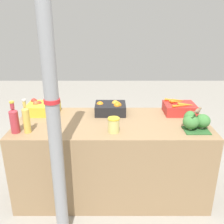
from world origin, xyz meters
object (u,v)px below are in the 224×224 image
object	(u,v)px
broccoli_pile	(195,121)
orange_crate	(111,108)
support_pole	(53,115)
apple_crate	(44,108)
pickle_jar	(114,125)
sparrow_bird	(198,110)
juice_bottle_golden	(26,119)
juice_bottle_ruby	(14,120)
carrot_crate	(179,108)

from	to	relation	value
broccoli_pile	orange_crate	bearing A→B (deg)	151.80
support_pole	apple_crate	size ratio (longest dim) A/B	6.89
support_pole	broccoli_pile	bearing A→B (deg)	19.59
pickle_jar	sparrow_bird	world-z (taller)	sparrow_bird
orange_crate	juice_bottle_golden	size ratio (longest dim) A/B	1.04
juice_bottle_ruby	sparrow_bird	bearing A→B (deg)	0.71
juice_bottle_ruby	pickle_jar	xyz separation A→B (m)	(0.87, 0.01, -0.05)
orange_crate	broccoli_pile	size ratio (longest dim) A/B	1.27
broccoli_pile	juice_bottle_ruby	xyz separation A→B (m)	(-1.60, -0.06, 0.04)
support_pole	broccoli_pile	size ratio (longest dim) A/B	8.75
support_pole	carrot_crate	distance (m)	1.42
broccoli_pile	pickle_jar	size ratio (longest dim) A/B	1.87
juice_bottle_golden	sparrow_bird	xyz separation A→B (m)	(1.50, 0.02, 0.07)
orange_crate	carrot_crate	bearing A→B (deg)	0.09
support_pole	broccoli_pile	xyz separation A→B (m)	(1.17, 0.42, -0.22)
broccoli_pile	juice_bottle_ruby	size ratio (longest dim) A/B	0.87
carrot_crate	juice_bottle_golden	bearing A→B (deg)	-162.17
apple_crate	juice_bottle_golden	bearing A→B (deg)	-93.45
juice_bottle_golden	sparrow_bird	size ratio (longest dim) A/B	2.92
orange_crate	juice_bottle_ruby	bearing A→B (deg)	-150.91
orange_crate	sparrow_bird	world-z (taller)	sparrow_bird
carrot_crate	juice_bottle_golden	size ratio (longest dim) A/B	1.04
apple_crate	pickle_jar	size ratio (longest dim) A/B	2.38
pickle_jar	sparrow_bird	distance (m)	0.75
orange_crate	carrot_crate	distance (m)	0.73
juice_bottle_ruby	sparrow_bird	distance (m)	1.61
apple_crate	sparrow_bird	xyz separation A→B (m)	(1.47, -0.45, 0.14)
apple_crate	orange_crate	xyz separation A→B (m)	(0.71, -0.00, -0.00)
support_pole	orange_crate	distance (m)	0.95
juice_bottle_golden	pickle_jar	xyz separation A→B (m)	(0.76, 0.01, -0.06)
support_pole	sparrow_bird	world-z (taller)	support_pole
support_pole	pickle_jar	bearing A→B (deg)	39.62
juice_bottle_golden	sparrow_bird	distance (m)	1.50
juice_bottle_ruby	juice_bottle_golden	bearing A→B (deg)	0.00
orange_crate	broccoli_pile	world-z (taller)	broccoli_pile
apple_crate	juice_bottle_ruby	xyz separation A→B (m)	(-0.14, -0.47, 0.06)
carrot_crate	broccoli_pile	distance (m)	0.41
carrot_crate	sparrow_bird	size ratio (longest dim) A/B	3.03
broccoli_pile	juice_bottle_ruby	bearing A→B (deg)	-177.74
pickle_jar	sparrow_bird	bearing A→B (deg)	0.85
juice_bottle_golden	sparrow_bird	world-z (taller)	juice_bottle_golden
carrot_crate	juice_bottle_ruby	distance (m)	1.64
apple_crate	carrot_crate	world-z (taller)	carrot_crate
orange_crate	carrot_crate	size ratio (longest dim) A/B	1.00
apple_crate	broccoli_pile	size ratio (longest dim) A/B	1.27
juice_bottle_ruby	juice_bottle_golden	xyz separation A→B (m)	(0.11, 0.00, 0.01)
juice_bottle_golden	broccoli_pile	bearing A→B (deg)	2.42
support_pole	sparrow_bird	distance (m)	1.23
apple_crate	pickle_jar	bearing A→B (deg)	-32.15
juice_bottle_ruby	support_pole	bearing A→B (deg)	-39.10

